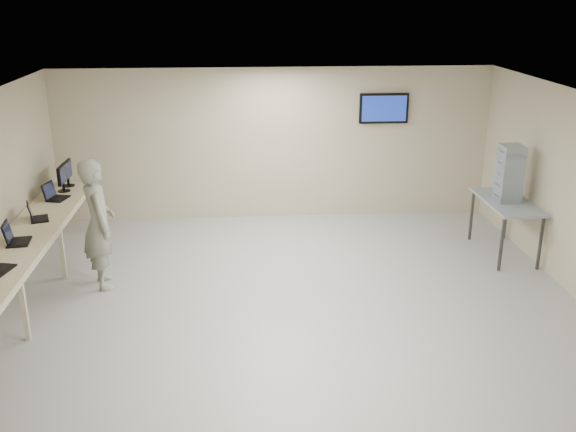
{
  "coord_description": "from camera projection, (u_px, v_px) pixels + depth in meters",
  "views": [
    {
      "loc": [
        -0.62,
        -8.09,
        4.07
      ],
      "look_at": [
        0.0,
        0.2,
        1.15
      ],
      "focal_mm": 40.0,
      "sensor_mm": 36.0,
      "label": 1
    }
  ],
  "objects": [
    {
      "name": "room",
      "position": [
        291.0,
        201.0,
        8.59
      ],
      "size": [
        8.01,
        7.01,
        2.81
      ],
      "color": "#959595",
      "rests_on": "ground"
    },
    {
      "name": "workbench",
      "position": [
        19.0,
        251.0,
        8.48
      ],
      "size": [
        0.76,
        6.0,
        0.9
      ],
      "color": "beige",
      "rests_on": "ground"
    },
    {
      "name": "laptop_2",
      "position": [
        14.0,
        238.0,
        8.51
      ],
      "size": [
        0.35,
        0.41,
        0.29
      ],
      "rotation": [
        0.0,
        0.0,
        0.13
      ],
      "color": "black",
      "rests_on": "workbench"
    },
    {
      "name": "laptop_3",
      "position": [
        35.0,
        215.0,
        9.38
      ],
      "size": [
        0.37,
        0.4,
        0.26
      ],
      "rotation": [
        0.0,
        0.0,
        0.32
      ],
      "color": "black",
      "rests_on": "workbench"
    },
    {
      "name": "laptop_4",
      "position": [
        54.0,
        195.0,
        10.31
      ],
      "size": [
        0.37,
        0.41,
        0.28
      ],
      "rotation": [
        0.0,
        0.0,
        -0.24
      ],
      "color": "black",
      "rests_on": "workbench"
    },
    {
      "name": "monitor_near",
      "position": [
        62.0,
        176.0,
        10.65
      ],
      "size": [
        0.2,
        0.45,
        0.45
      ],
      "color": "black",
      "rests_on": "workbench"
    },
    {
      "name": "monitor_far",
      "position": [
        67.0,
        171.0,
        10.95
      ],
      "size": [
        0.2,
        0.44,
        0.44
      ],
      "color": "black",
      "rests_on": "workbench"
    },
    {
      "name": "soldier",
      "position": [
        98.0,
        224.0,
        9.09
      ],
      "size": [
        0.66,
        0.81,
        1.9
      ],
      "primitive_type": "imported",
      "rotation": [
        0.0,
        0.0,
        1.92
      ],
      "color": "gray",
      "rests_on": "ground"
    },
    {
      "name": "side_table",
      "position": [
        507.0,
        205.0,
        10.25
      ],
      "size": [
        0.71,
        1.52,
        0.91
      ],
      "color": "gray",
      "rests_on": "ground"
    },
    {
      "name": "storage_bins",
      "position": [
        509.0,
        173.0,
        10.07
      ],
      "size": [
        0.34,
        0.38,
        0.9
      ],
      "color": "#8796A5",
      "rests_on": "side_table"
    }
  ]
}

